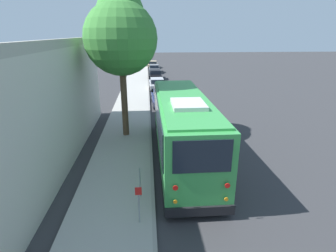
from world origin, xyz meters
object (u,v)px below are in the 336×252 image
parked_sedan_gray (154,69)px  sign_post_near (139,205)px  sign_post_far (140,182)px  shuttle_bus (182,125)px  street_tree (121,33)px  parked_sedan_tan (153,65)px  parked_sedan_silver (157,84)px  parked_sedan_navy (162,99)px  parked_sedan_black (155,75)px

parked_sedan_gray → sign_post_near: sign_post_near is taller
sign_post_near → sign_post_far: 1.54m
shuttle_bus → street_tree: street_tree is taller
parked_sedan_gray → shuttle_bus: bearing=-177.4°
shuttle_bus → parked_sedan_tan: 38.36m
shuttle_bus → parked_sedan_silver: (18.34, 0.57, -1.29)m
parked_sedan_navy → parked_sedan_silver: 7.37m
parked_sedan_gray → street_tree: bearing=176.4°
parked_sedan_gray → parked_sedan_tan: size_ratio=1.01×
parked_sedan_navy → parked_sedan_gray: bearing=-2.2°
parked_sedan_silver → parked_sedan_tan: (20.00, 0.04, 0.01)m
parked_sedan_tan → sign_post_far: sign_post_far is taller
parked_sedan_silver → sign_post_near: (-23.31, 1.51, 0.28)m
parked_sedan_silver → sign_post_far: (-21.78, 1.51, 0.20)m
shuttle_bus → parked_sedan_gray: (31.95, 0.50, -1.27)m
parked_sedan_silver → parked_sedan_gray: size_ratio=1.02×
parked_sedan_silver → parked_sedan_tan: size_ratio=1.03×
sign_post_far → street_tree: bearing=8.6°
parked_sedan_silver → parked_sedan_gray: 13.61m
parked_sedan_tan → street_tree: size_ratio=0.51×
parked_sedan_navy → sign_post_near: bearing=171.7°
parked_sedan_silver → street_tree: (-14.85, 2.55, 5.63)m
parked_sedan_navy → sign_post_near: (-15.94, 1.65, 0.27)m
sign_post_far → parked_sedan_navy: bearing=-6.5°
shuttle_bus → parked_sedan_tan: shuttle_bus is taller
shuttle_bus → parked_sedan_black: (25.26, 0.55, -1.26)m
parked_sedan_navy → parked_sedan_silver: size_ratio=1.02×
shuttle_bus → sign_post_far: 4.17m
shuttle_bus → parked_sedan_gray: size_ratio=2.28×
shuttle_bus → sign_post_far: bearing=148.8°
parked_sedan_black → sign_post_near: bearing=176.8°
parked_sedan_navy → parked_sedan_tan: size_ratio=1.05×
parked_sedan_gray → parked_sedan_tan: bearing=2.7°
sign_post_near → parked_sedan_navy: bearing=-5.9°
parked_sedan_silver → sign_post_near: size_ratio=3.27×
shuttle_bus → parked_sedan_black: 25.30m
parked_sedan_black → parked_sedan_gray: 6.69m
parked_sedan_black → street_tree: (-21.77, 2.58, 5.61)m
parked_sedan_black → sign_post_near: sign_post_near is taller
parked_sedan_silver → sign_post_near: bearing=174.6°
shuttle_bus → parked_sedan_tan: size_ratio=2.29×
parked_sedan_gray → sign_post_far: bearing=179.1°
street_tree → sign_post_near: (-8.46, -1.05, -5.35)m
parked_sedan_black → street_tree: size_ratio=0.52×
parked_sedan_tan → sign_post_far: bearing=-179.9°
parked_sedan_silver → parked_sedan_black: size_ratio=1.02×
parked_sedan_tan → sign_post_near: bearing=-179.8°
street_tree → shuttle_bus: bearing=-138.1°
parked_sedan_black → street_tree: 22.63m
parked_sedan_silver → street_tree: bearing=168.6°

